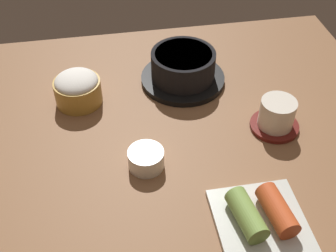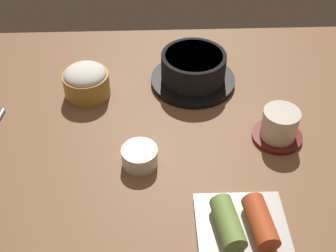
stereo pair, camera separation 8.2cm
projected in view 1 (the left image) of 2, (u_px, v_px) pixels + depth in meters
The scene contains 6 objects.
dining_table at pixel (156, 135), 86.41cm from camera, with size 100.00×76.00×2.00cm, color brown.
stone_pot at pixel (183, 68), 95.34cm from camera, with size 18.62×18.62×7.33cm.
rice_bowl at pixel (77, 88), 90.12cm from camera, with size 9.75×9.75×6.91cm.
tea_cup_with_saucer at pixel (277, 116), 84.50cm from camera, with size 9.65×9.65×6.57cm.
banchan_cup_center at pixel (146, 158), 77.90cm from camera, with size 6.53×6.53×3.53cm.
kimchi_plate at pixel (261, 217), 68.99cm from camera, with size 14.42×14.42×4.67cm.
Camera 1 is at (-8.41, -61.31, 61.38)cm, focal length 46.55 mm.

